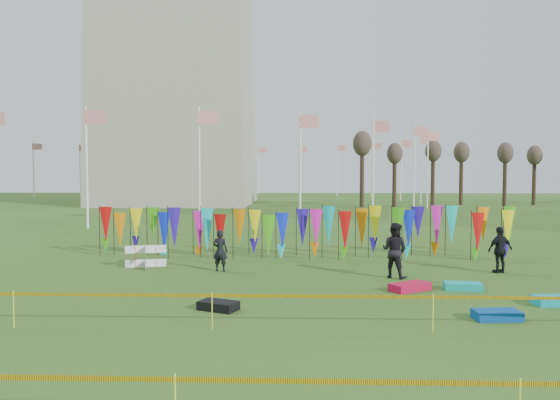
{
  "coord_description": "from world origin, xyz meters",
  "views": [
    {
      "loc": [
        -0.15,
        -15.31,
        3.74
      ],
      "look_at": [
        -0.86,
        6.0,
        2.62
      ],
      "focal_mm": 35.0,
      "sensor_mm": 36.0,
      "label": 1
    }
  ],
  "objects_px": {
    "person_mid": "(395,250)",
    "kite_bag_turquoise": "(463,286)",
    "kite_bag_red": "(410,287)",
    "person_right": "(500,250)",
    "box_kite": "(146,256)",
    "kite_bag_teal": "(557,301)",
    "person_left": "(220,251)",
    "kite_bag_black": "(218,306)",
    "kite_bag_blue": "(497,315)"
  },
  "relations": [
    {
      "from": "person_mid",
      "to": "kite_bag_turquoise",
      "type": "relative_size",
      "value": 1.71
    },
    {
      "from": "person_mid",
      "to": "kite_bag_red",
      "type": "height_order",
      "value": "person_mid"
    },
    {
      "from": "person_right",
      "to": "kite_bag_red",
      "type": "height_order",
      "value": "person_right"
    },
    {
      "from": "box_kite",
      "to": "kite_bag_teal",
      "type": "bearing_deg",
      "value": -22.77
    },
    {
      "from": "kite_bag_turquoise",
      "to": "kite_bag_teal",
      "type": "bearing_deg",
      "value": -42.94
    },
    {
      "from": "person_left",
      "to": "person_right",
      "type": "bearing_deg",
      "value": -169.89
    },
    {
      "from": "box_kite",
      "to": "kite_bag_turquoise",
      "type": "bearing_deg",
      "value": -18.03
    },
    {
      "from": "kite_bag_red",
      "to": "kite_bag_black",
      "type": "bearing_deg",
      "value": -155.48
    },
    {
      "from": "kite_bag_blue",
      "to": "kite_bag_turquoise",
      "type": "bearing_deg",
      "value": 86.83
    },
    {
      "from": "kite_bag_turquoise",
      "to": "kite_bag_red",
      "type": "height_order",
      "value": "kite_bag_red"
    },
    {
      "from": "box_kite",
      "to": "person_right",
      "type": "relative_size",
      "value": 0.51
    },
    {
      "from": "kite_bag_blue",
      "to": "person_mid",
      "type": "bearing_deg",
      "value": 106.8
    },
    {
      "from": "person_mid",
      "to": "kite_bag_blue",
      "type": "distance_m",
      "value": 5.7
    },
    {
      "from": "person_right",
      "to": "box_kite",
      "type": "bearing_deg",
      "value": -21.85
    },
    {
      "from": "kite_bag_turquoise",
      "to": "kite_bag_blue",
      "type": "xyz_separation_m",
      "value": [
        -0.19,
        -3.51,
        0.01
      ]
    },
    {
      "from": "person_left",
      "to": "person_right",
      "type": "xyz_separation_m",
      "value": [
        10.35,
        0.01,
        0.08
      ]
    },
    {
      "from": "person_mid",
      "to": "kite_bag_blue",
      "type": "bearing_deg",
      "value": 140.34
    },
    {
      "from": "person_left",
      "to": "kite_bag_black",
      "type": "relative_size",
      "value": 1.52
    },
    {
      "from": "kite_bag_red",
      "to": "kite_bag_blue",
      "type": "bearing_deg",
      "value": -65.7
    },
    {
      "from": "kite_bag_blue",
      "to": "person_left",
      "type": "bearing_deg",
      "value": 140.94
    },
    {
      "from": "person_left",
      "to": "person_right",
      "type": "height_order",
      "value": "person_right"
    },
    {
      "from": "person_mid",
      "to": "kite_bag_black",
      "type": "distance_m",
      "value": 7.28
    },
    {
      "from": "kite_bag_blue",
      "to": "kite_bag_teal",
      "type": "relative_size",
      "value": 0.88
    },
    {
      "from": "person_right",
      "to": "kite_bag_blue",
      "type": "relative_size",
      "value": 1.51
    },
    {
      "from": "kite_bag_turquoise",
      "to": "kite_bag_blue",
      "type": "height_order",
      "value": "kite_bag_blue"
    },
    {
      "from": "kite_bag_red",
      "to": "kite_bag_teal",
      "type": "bearing_deg",
      "value": -24.71
    },
    {
      "from": "person_right",
      "to": "kite_bag_turquoise",
      "type": "relative_size",
      "value": 1.51
    },
    {
      "from": "kite_bag_red",
      "to": "box_kite",
      "type": "bearing_deg",
      "value": 158.01
    },
    {
      "from": "person_left",
      "to": "person_mid",
      "type": "distance_m",
      "value": 6.39
    },
    {
      "from": "kite_bag_black",
      "to": "kite_bag_teal",
      "type": "xyz_separation_m",
      "value": [
        9.42,
        0.86,
        0.0
      ]
    },
    {
      "from": "kite_bag_blue",
      "to": "person_right",
      "type": "bearing_deg",
      "value": 69.42
    },
    {
      "from": "person_right",
      "to": "kite_bag_blue",
      "type": "height_order",
      "value": "person_right"
    },
    {
      "from": "box_kite",
      "to": "kite_bag_blue",
      "type": "relative_size",
      "value": 0.77
    },
    {
      "from": "person_left",
      "to": "kite_bag_black",
      "type": "distance_m",
      "value": 5.78
    },
    {
      "from": "person_right",
      "to": "kite_bag_black",
      "type": "bearing_deg",
      "value": 11.86
    },
    {
      "from": "kite_bag_teal",
      "to": "person_mid",
      "type": "bearing_deg",
      "value": 135.65
    },
    {
      "from": "person_left",
      "to": "kite_bag_turquoise",
      "type": "height_order",
      "value": "person_left"
    },
    {
      "from": "person_right",
      "to": "kite_bag_turquoise",
      "type": "distance_m",
      "value": 3.76
    },
    {
      "from": "box_kite",
      "to": "person_mid",
      "type": "bearing_deg",
      "value": -10.62
    },
    {
      "from": "kite_bag_red",
      "to": "kite_bag_black",
      "type": "height_order",
      "value": "kite_bag_red"
    },
    {
      "from": "box_kite",
      "to": "kite_bag_turquoise",
      "type": "distance_m",
      "value": 11.72
    },
    {
      "from": "person_mid",
      "to": "kite_bag_black",
      "type": "relative_size",
      "value": 1.89
    },
    {
      "from": "person_mid",
      "to": "kite_bag_black",
      "type": "height_order",
      "value": "person_mid"
    },
    {
      "from": "box_kite",
      "to": "kite_bag_black",
      "type": "relative_size",
      "value": 0.86
    },
    {
      "from": "person_right",
      "to": "kite_bag_blue",
      "type": "bearing_deg",
      "value": 50.53
    },
    {
      "from": "person_right",
      "to": "kite_bag_blue",
      "type": "distance_m",
      "value": 6.93
    },
    {
      "from": "person_left",
      "to": "kite_bag_teal",
      "type": "height_order",
      "value": "person_left"
    },
    {
      "from": "person_mid",
      "to": "person_right",
      "type": "xyz_separation_m",
      "value": [
        4.05,
        1.05,
        -0.11
      ]
    },
    {
      "from": "kite_bag_blue",
      "to": "kite_bag_black",
      "type": "height_order",
      "value": "same"
    },
    {
      "from": "kite_bag_red",
      "to": "person_mid",
      "type": "bearing_deg",
      "value": 93.48
    }
  ]
}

